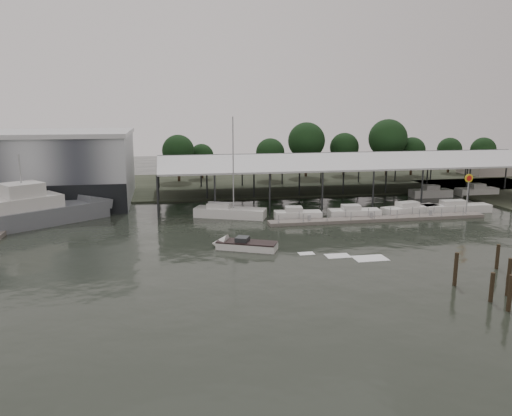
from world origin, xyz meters
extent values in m
plane|color=black|center=(0.00, 0.00, 0.00)|extent=(200.00, 200.00, 0.00)
cube|color=#3B4231|center=(0.00, 42.00, 0.10)|extent=(140.00, 30.00, 0.30)
cube|color=#AEB4BA|center=(-28.00, 30.00, 5.00)|extent=(24.00, 20.00, 10.00)
cube|color=black|center=(-28.00, 19.95, 2.00)|extent=(24.00, 0.30, 4.00)
cube|color=silver|center=(-28.00, 30.00, 10.20)|extent=(24.50, 20.50, 0.60)
cube|color=#292C2E|center=(17.00, 28.00, 6.76)|extent=(58.00, 0.40, 0.30)
cylinder|color=#292C2E|center=(-12.00, 16.50, 2.75)|extent=(0.24, 0.24, 5.50)
cylinder|color=#292C2E|center=(-12.00, 39.50, 2.75)|extent=(0.24, 0.24, 5.50)
cylinder|color=#292C2E|center=(46.00, 39.50, 2.75)|extent=(0.24, 0.24, 5.50)
cube|color=slate|center=(-30.00, 14.00, 0.25)|extent=(3.00, 18.00, 0.50)
cube|color=slate|center=(15.00, 10.00, 0.20)|extent=(28.00, 2.00, 0.40)
cylinder|color=#9A9C9F|center=(2.00, 9.10, 0.80)|extent=(0.10, 0.10, 1.20)
cylinder|color=#9A9C9F|center=(28.00, 10.90, 0.80)|extent=(0.10, 0.10, 1.20)
cube|color=#9A9C9F|center=(14.00, 10.00, 0.70)|extent=(0.30, 0.30, 0.70)
cylinder|color=#9A9C9F|center=(27.00, 10.00, 2.50)|extent=(0.16, 0.16, 5.00)
cylinder|color=yellow|center=(27.00, 10.00, 5.00)|extent=(1.10, 0.12, 1.10)
cylinder|color=red|center=(27.00, 9.93, 5.00)|extent=(0.70, 0.05, 0.70)
cube|color=gray|center=(55.00, 45.00, 2.00)|extent=(10.00, 8.00, 4.00)
cube|color=slate|center=(-26.68, 15.40, 0.90)|extent=(17.12, 14.46, 2.40)
cube|color=slate|center=(-20.48, 19.95, 1.90)|extent=(5.58, 5.92, 1.83)
cube|color=silver|center=(-27.52, 14.78, 2.69)|extent=(9.13, 8.28, 1.80)
cube|color=silver|center=(-27.52, 14.78, 4.39)|extent=(5.53, 5.41, 1.61)
cylinder|color=#9A9C9F|center=(-27.52, 14.78, 6.79)|extent=(0.18, 0.18, 3.50)
cube|color=silver|center=(-2.95, 15.21, 0.50)|extent=(9.39, 5.94, 1.40)
cube|color=silver|center=(-4.29, 15.77, 1.40)|extent=(3.38, 2.79, 0.80)
cylinder|color=#9A9C9F|center=(-2.53, 15.03, 6.84)|extent=(0.16, 0.16, 11.79)
cylinder|color=#9A9C9F|center=(-4.04, 15.67, 1.90)|extent=(3.27, 1.48, 0.12)
cube|color=silver|center=(-3.29, 0.31, 0.35)|extent=(6.20, 4.34, 0.90)
cone|color=silver|center=(-5.91, 1.55, 0.35)|extent=(2.30, 2.49, 2.00)
cube|color=black|center=(-3.29, 0.31, 0.75)|extent=(6.22, 4.39, 0.12)
cube|color=#292C2E|center=(-3.72, 0.51, 1.00)|extent=(1.68, 1.78, 0.50)
cube|color=silver|center=(2.09, -2.25, 0.02)|extent=(2.30, 1.50, 0.04)
cube|color=silver|center=(4.80, -3.53, 0.02)|extent=(3.10, 2.00, 0.04)
cube|color=silver|center=(7.51, -4.82, 0.02)|extent=(3.90, 2.50, 0.04)
cube|color=silver|center=(5.21, 12.40, 0.50)|extent=(6.10, 2.96, 1.10)
cube|color=silver|center=(4.71, 12.40, 1.30)|extent=(2.25, 1.86, 0.70)
cube|color=silver|center=(12.68, 12.22, 0.50)|extent=(6.69, 2.78, 1.10)
cube|color=silver|center=(12.18, 12.22, 1.30)|extent=(2.42, 1.80, 0.70)
cube|color=silver|center=(20.75, 12.81, 0.50)|extent=(8.38, 3.80, 1.10)
cube|color=silver|center=(20.25, 12.81, 1.30)|extent=(3.10, 2.15, 0.70)
cube|color=silver|center=(27.32, 12.73, 0.50)|extent=(9.28, 2.43, 1.10)
cube|color=silver|center=(26.82, 12.73, 1.30)|extent=(3.27, 1.69, 0.70)
cylinder|color=#352A1A|center=(13.84, -15.49, 1.15)|extent=(0.32, 0.32, 3.50)
cylinder|color=#352A1A|center=(11.85, -16.33, 0.80)|extent=(0.32, 0.32, 2.80)
cylinder|color=#352A1A|center=(11.19, -12.78, 1.05)|extent=(0.32, 0.32, 3.29)
cylinder|color=#352A1A|center=(17.20, -9.64, 0.79)|extent=(0.32, 0.32, 2.79)
cylinder|color=#352A1A|center=(11.97, -18.09, 1.00)|extent=(0.32, 0.32, 3.21)
cylinder|color=black|center=(-8.31, 46.91, 2.12)|extent=(0.50, 0.50, 4.24)
sphere|color=#143315|center=(-8.31, 46.91, 5.94)|extent=(5.94, 5.94, 5.94)
cylinder|color=black|center=(-3.74, 50.15, 1.65)|extent=(0.50, 0.50, 3.30)
sphere|color=#143315|center=(-3.74, 50.15, 4.62)|extent=(4.62, 4.62, 4.62)
cylinder|color=black|center=(8.88, 45.70, 1.94)|extent=(0.50, 0.50, 3.87)
sphere|color=#143315|center=(8.88, 45.70, 5.42)|extent=(5.42, 5.42, 5.42)
cylinder|color=black|center=(16.90, 48.88, 2.61)|extent=(0.50, 0.50, 5.23)
sphere|color=#143315|center=(16.90, 48.88, 7.32)|extent=(7.32, 7.32, 7.32)
cylinder|color=black|center=(25.14, 49.70, 2.09)|extent=(0.50, 0.50, 4.19)
sphere|color=#143315|center=(25.14, 49.70, 5.86)|extent=(5.86, 5.86, 5.86)
cylinder|color=black|center=(33.27, 47.12, 2.75)|extent=(0.50, 0.50, 5.50)
sphere|color=#143315|center=(33.27, 47.12, 7.70)|extent=(7.70, 7.70, 7.70)
cylinder|color=black|center=(38.60, 46.99, 1.89)|extent=(0.50, 0.50, 3.78)
sphere|color=#143315|center=(38.60, 46.99, 5.29)|extent=(5.29, 5.29, 5.29)
cylinder|color=black|center=(48.17, 48.99, 1.81)|extent=(0.50, 0.50, 3.62)
sphere|color=#143315|center=(48.17, 48.99, 5.07)|extent=(5.07, 5.07, 5.07)
cylinder|color=black|center=(54.59, 46.90, 1.84)|extent=(0.50, 0.50, 3.67)
sphere|color=#143315|center=(54.59, 46.90, 5.14)|extent=(5.14, 5.14, 5.14)
camera|label=1|loc=(-11.21, -46.75, 13.88)|focal=35.00mm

